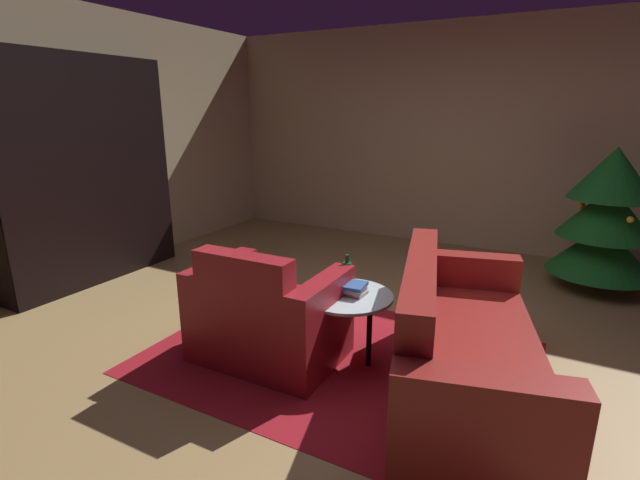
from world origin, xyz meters
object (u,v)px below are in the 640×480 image
bottle_on_table (347,273)px  decorated_tree (606,218)px  book_stack_on_table (349,288)px  coffee_table (347,302)px  armchair_red (267,317)px  couch_red (460,354)px  bookshelf_unit (95,171)px

bottle_on_table → decorated_tree: size_ratio=0.17×
book_stack_on_table → coffee_table: bearing=-100.0°
armchair_red → coffee_table: (0.48, 0.23, 0.12)m
couch_red → book_stack_on_table: size_ratio=8.35×
armchair_red → coffee_table: armchair_red is taller
bookshelf_unit → decorated_tree: bookshelf_unit is taller
armchair_red → coffee_table: size_ratio=1.58×
coffee_table → book_stack_on_table: 0.10m
bookshelf_unit → armchair_red: size_ratio=2.22×
bookshelf_unit → coffee_table: bearing=-6.8°
bottle_on_table → decorated_tree: (1.62, 2.17, 0.13)m
decorated_tree → bookshelf_unit: bearing=-155.9°
couch_red → book_stack_on_table: 0.81m
couch_red → bookshelf_unit: bearing=173.1°
armchair_red → bookshelf_unit: bearing=166.4°
couch_red → book_stack_on_table: couch_red is taller
armchair_red → coffee_table: bearing=25.7°
armchair_red → bottle_on_table: (0.41, 0.38, 0.27)m
bookshelf_unit → bottle_on_table: size_ratio=9.70×
coffee_table → book_stack_on_table: book_stack_on_table is taller
couch_red → bottle_on_table: size_ratio=8.71×
book_stack_on_table → bottle_on_table: bottle_on_table is taller
bookshelf_unit → coffee_table: bookshelf_unit is taller
armchair_red → decorated_tree: size_ratio=0.72×
bookshelf_unit → armchair_red: bearing=-13.6°
armchair_red → book_stack_on_table: (0.49, 0.26, 0.22)m
armchair_red → bottle_on_table: bearing=43.1°
couch_red → bottle_on_table: (-0.85, 0.25, 0.27)m
bookshelf_unit → armchair_red: 2.58m
coffee_table → armchair_red: bearing=-154.3°
armchair_red → couch_red: bearing=6.1°
coffee_table → decorated_tree: 2.80m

